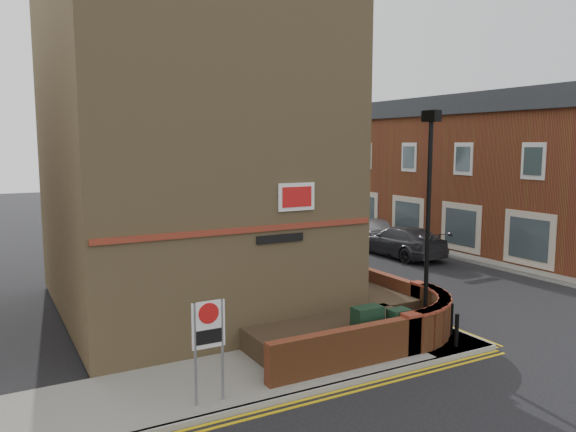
# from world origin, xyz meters

# --- Properties ---
(ground) EXTENTS (120.00, 120.00, 0.00)m
(ground) POSITION_xyz_m (0.00, 0.00, 0.00)
(ground) COLOR black
(ground) RESTS_ON ground
(pavement_corner) EXTENTS (13.00, 3.00, 0.12)m
(pavement_corner) POSITION_xyz_m (-3.50, 1.50, 0.06)
(pavement_corner) COLOR gray
(pavement_corner) RESTS_ON ground
(pavement_main) EXTENTS (2.00, 32.00, 0.12)m
(pavement_main) POSITION_xyz_m (2.00, 16.00, 0.06)
(pavement_main) COLOR gray
(pavement_main) RESTS_ON ground
(pavement_far) EXTENTS (4.00, 40.00, 0.12)m
(pavement_far) POSITION_xyz_m (13.00, 13.00, 0.06)
(pavement_far) COLOR gray
(pavement_far) RESTS_ON ground
(kerb_side) EXTENTS (13.00, 0.15, 0.12)m
(kerb_side) POSITION_xyz_m (-3.50, 0.00, 0.06)
(kerb_side) COLOR gray
(kerb_side) RESTS_ON ground
(kerb_main_near) EXTENTS (0.15, 32.00, 0.12)m
(kerb_main_near) POSITION_xyz_m (3.00, 16.00, 0.06)
(kerb_main_near) COLOR gray
(kerb_main_near) RESTS_ON ground
(kerb_main_far) EXTENTS (0.15, 40.00, 0.12)m
(kerb_main_far) POSITION_xyz_m (11.00, 13.00, 0.06)
(kerb_main_far) COLOR gray
(kerb_main_far) RESTS_ON ground
(yellow_lines_side) EXTENTS (13.00, 0.28, 0.01)m
(yellow_lines_side) POSITION_xyz_m (-3.50, -0.25, 0.01)
(yellow_lines_side) COLOR gold
(yellow_lines_side) RESTS_ON ground
(yellow_lines_main) EXTENTS (0.28, 32.00, 0.01)m
(yellow_lines_main) POSITION_xyz_m (3.25, 16.00, 0.01)
(yellow_lines_main) COLOR gold
(yellow_lines_main) RESTS_ON ground
(corner_building) EXTENTS (8.95, 10.40, 13.60)m
(corner_building) POSITION_xyz_m (-2.84, 8.00, 6.23)
(corner_building) COLOR #947A4F
(corner_building) RESTS_ON ground
(garden_wall) EXTENTS (6.80, 6.00, 1.20)m
(garden_wall) POSITION_xyz_m (0.00, 2.50, 0.00)
(garden_wall) COLOR brown
(garden_wall) RESTS_ON ground
(lamppost) EXTENTS (0.25, 0.50, 6.30)m
(lamppost) POSITION_xyz_m (1.60, 1.20, 3.34)
(lamppost) COLOR black
(lamppost) RESTS_ON pavement_corner
(utility_cabinet_large) EXTENTS (0.80, 0.45, 1.20)m
(utility_cabinet_large) POSITION_xyz_m (-0.30, 1.30, 0.72)
(utility_cabinet_large) COLOR black
(utility_cabinet_large) RESTS_ON pavement_corner
(utility_cabinet_small) EXTENTS (0.55, 0.40, 1.10)m
(utility_cabinet_small) POSITION_xyz_m (0.50, 1.00, 0.67)
(utility_cabinet_small) COLOR black
(utility_cabinet_small) RESTS_ON pavement_corner
(bollard_near) EXTENTS (0.11, 0.11, 0.90)m
(bollard_near) POSITION_xyz_m (2.00, 0.40, 0.57)
(bollard_near) COLOR black
(bollard_near) RESTS_ON pavement_corner
(bollard_far) EXTENTS (0.11, 0.11, 0.90)m
(bollard_far) POSITION_xyz_m (2.60, 1.20, 0.57)
(bollard_far) COLOR black
(bollard_far) RESTS_ON pavement_corner
(zone_sign) EXTENTS (0.72, 0.07, 2.20)m
(zone_sign) POSITION_xyz_m (-5.00, 0.50, 1.64)
(zone_sign) COLOR slate
(zone_sign) RESTS_ON pavement_corner
(far_terrace) EXTENTS (5.40, 30.40, 8.00)m
(far_terrace) POSITION_xyz_m (14.50, 17.00, 4.04)
(far_terrace) COLOR brown
(far_terrace) RESTS_ON ground
(far_terrace_cream) EXTENTS (5.40, 12.40, 8.00)m
(far_terrace_cream) POSITION_xyz_m (14.50, 38.00, 4.05)
(far_terrace_cream) COLOR beige
(far_terrace_cream) RESTS_ON ground
(tree_near) EXTENTS (3.64, 3.65, 6.70)m
(tree_near) POSITION_xyz_m (2.00, 14.05, 4.70)
(tree_near) COLOR #382B1E
(tree_near) RESTS_ON pavement_main
(tree_mid) EXTENTS (4.03, 4.03, 7.42)m
(tree_mid) POSITION_xyz_m (2.00, 22.05, 5.20)
(tree_mid) COLOR #382B1E
(tree_mid) RESTS_ON pavement_main
(tree_far) EXTENTS (3.81, 3.81, 7.00)m
(tree_far) POSITION_xyz_m (2.00, 30.05, 4.91)
(tree_far) COLOR #382B1E
(tree_far) RESTS_ON pavement_main
(traffic_light_assembly) EXTENTS (0.20, 0.16, 4.20)m
(traffic_light_assembly) POSITION_xyz_m (2.40, 25.00, 2.78)
(traffic_light_assembly) COLOR black
(traffic_light_assembly) RESTS_ON pavement_main
(silver_car_near) EXTENTS (1.81, 3.96, 1.26)m
(silver_car_near) POSITION_xyz_m (5.00, 15.92, 0.63)
(silver_car_near) COLOR #9B9CA2
(silver_car_near) RESTS_ON ground
(red_car_main) EXTENTS (2.58, 4.79, 1.28)m
(red_car_main) POSITION_xyz_m (3.61, 19.10, 0.64)
(red_car_main) COLOR maroon
(red_car_main) RESTS_ON ground
(grey_car_far) EXTENTS (2.18, 5.25, 1.52)m
(grey_car_far) POSITION_xyz_m (9.06, 11.12, 0.76)
(grey_car_far) COLOR #313136
(grey_car_far) RESTS_ON ground
(silver_car_far) EXTENTS (3.34, 4.58, 1.45)m
(silver_car_far) POSITION_xyz_m (10.50, 15.09, 0.72)
(silver_car_far) COLOR #A0A1A7
(silver_car_far) RESTS_ON ground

